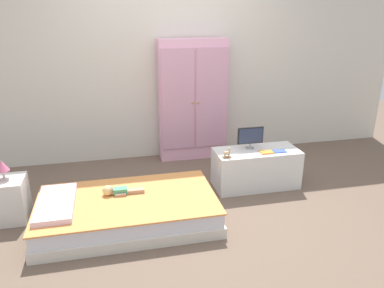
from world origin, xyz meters
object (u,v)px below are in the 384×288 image
Objects in this scene: table_lamp at (2,167)px; tv_monitor at (250,136)px; bed at (128,211)px; doll at (116,191)px; wardrobe at (193,100)px; tv_stand at (256,168)px; book_blue at (279,151)px; book_orange at (266,152)px; rocking_horse_toy at (228,153)px; nightstand at (8,200)px.

table_lamp is 2.50m from tv_monitor.
doll is at bearing 132.39° from bed.
wardrobe is (1.06, 1.38, 0.49)m from doll.
tv_stand is 6.72× the size of book_blue.
table_lamp is at bearing -178.51° from book_orange.
bed is 11.81× the size of book_orange.
tv_monitor is 0.35m from book_blue.
doll is at bearing -170.81° from book_orange.
rocking_horse_toy is 0.81× the size of book_blue.
nightstand is at bearing -150.11° from wardrobe.
doll is 2.07× the size of table_lamp.
tv_stand is 0.33m from book_blue.
doll is 0.94× the size of nightstand.
doll is 2.82× the size of book_blue.
tv_stand is at bearing 12.92° from doll.
nightstand is at bearing 0.00° from table_lamp.
book_orange is (2.62, 0.07, 0.23)m from nightstand.
bed is 4.22× the size of doll.
nightstand is at bearing -174.66° from tv_monitor.
book_blue is (0.22, -0.09, 0.22)m from tv_stand.
wardrobe reaches higher than table_lamp.
book_orange is 1.01× the size of book_blue.
tv_monitor is 2.60× the size of rocking_horse_toy.
wardrobe is at bearing 122.72° from book_blue.
wardrobe is at bearing 114.71° from tv_monitor.
nightstand is 3.01× the size of book_blue.
table_lamp is at bearing 0.00° from nightstand.
book_blue reaches higher than nightstand.
doll is 1.01m from nightstand.
nightstand is at bearing -179.23° from rocking_horse_toy.
tv_stand is at bearing -51.14° from tv_monitor.
tv_monitor reaches higher than table_lamp.
tv_stand is (0.49, -1.02, -0.56)m from wardrobe.
rocking_horse_toy reaches higher than book_orange.
bed is at bearing -162.32° from tv_stand.
rocking_horse_toy is (-0.38, -0.13, 0.27)m from tv_stand.
rocking_horse_toy is at bearing -176.30° from book_blue.
doll is 1.60m from tv_stand.
rocking_horse_toy is at bearing -84.55° from wardrobe.
table_lamp is 2.17m from rocking_horse_toy.
rocking_horse_toy is 0.81× the size of book_orange.
tv_stand reaches higher than bed.
tv_monitor is (1.40, 0.54, 0.45)m from bed.
book_orange reaches higher than book_blue.
rocking_horse_toy reaches higher than nightstand.
wardrobe is 1.67× the size of tv_stand.
tv_stand is 0.49m from rocking_horse_toy.
bed is 11.87× the size of book_blue.
bed is 1.56m from tv_monitor.
table_lamp is at bearing -176.36° from tv_stand.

